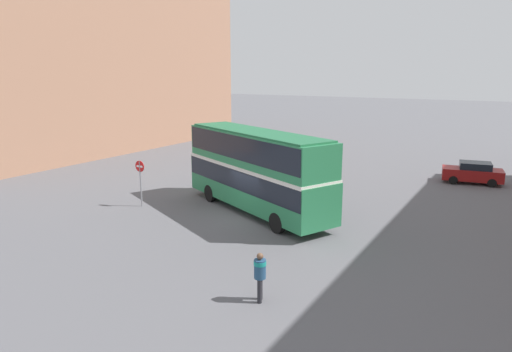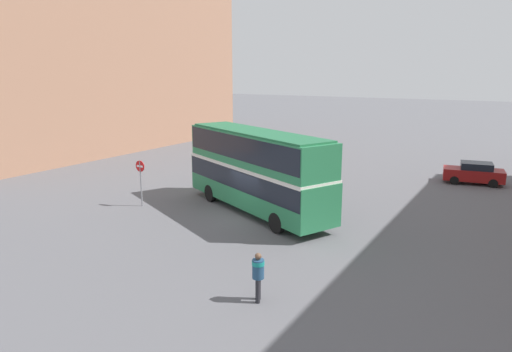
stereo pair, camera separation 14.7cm
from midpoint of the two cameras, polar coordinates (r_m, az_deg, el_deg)
ground_plane at (r=25.14m, az=-1.18°, el=-5.26°), size 240.00×240.00×0.00m
building_row_left at (r=50.37m, az=-18.98°, el=13.39°), size 10.42×33.97×17.69m
double_decker_bus at (r=25.61m, az=0.17°, el=1.26°), size 11.13×7.00×4.64m
pedestrian_foreground at (r=16.07m, az=0.54°, el=-11.90°), size 0.58×0.58×1.79m
parked_car_kerb_near at (r=36.12m, az=25.69°, el=0.35°), size 4.23×2.38×1.55m
no_entry_sign at (r=27.67m, az=-14.09°, el=0.06°), size 0.67×0.08×2.77m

